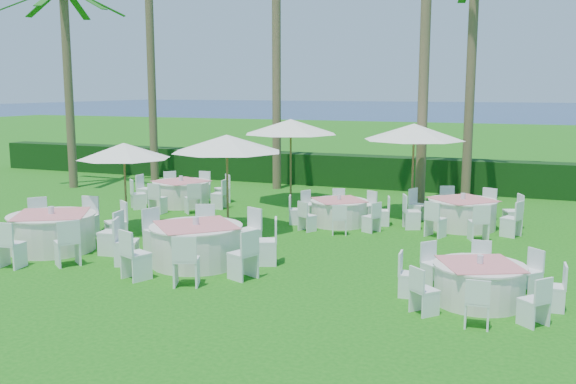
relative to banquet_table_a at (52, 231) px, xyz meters
name	(u,v)px	position (x,y,z in m)	size (l,w,h in m)	color
ground	(213,266)	(4.12, 0.18, -0.46)	(120.00, 120.00, 0.00)	#146210
hedge	(361,171)	(4.12, 12.18, 0.14)	(34.00, 1.00, 1.20)	black
ocean	(502,111)	(4.12, 102.18, -0.46)	(260.00, 260.00, 0.00)	navy
banquet_table_a	(52,231)	(0.00, 0.00, 0.00)	(3.49, 3.49, 1.04)	silver
banquet_table_b	(196,243)	(3.73, 0.18, 0.00)	(3.38, 3.38, 1.04)	silver
banquet_table_c	(479,282)	(9.61, -0.19, -0.08)	(2.83, 2.83, 0.87)	silver
banquet_table_d	(181,193)	(-0.22, 6.14, -0.04)	(3.19, 3.19, 0.97)	silver
banquet_table_e	(339,212)	(5.38, 5.19, -0.09)	(2.75, 2.75, 0.86)	silver
banquet_table_f	(462,213)	(8.61, 5.97, -0.04)	(3.10, 3.10, 0.96)	silver
umbrella_a	(124,151)	(0.47, 2.23, 1.69)	(2.41, 2.41, 2.36)	brown
umbrella_b	(227,143)	(2.97, 3.17, 1.89)	(2.91, 2.91, 2.57)	brown
umbrella_c	(291,127)	(2.92, 7.80, 2.06)	(3.09, 3.09, 2.76)	brown
umbrella_d	(414,132)	(7.04, 7.07, 2.04)	(2.95, 2.95, 2.74)	brown
palm_a	(150,19)	(-4.17, 10.63, 5.99)	(4.40, 3.98, 11.93)	brown
palm_b	(276,41)	(1.29, 10.54, 4.99)	(4.32, 4.32, 9.96)	brown
palm_d	(471,70)	(8.14, 11.10, 3.89)	(4.36, 4.27, 7.81)	brown
palm_f	(68,77)	(-6.05, 7.94, 3.70)	(4.35, 4.28, 7.44)	brown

